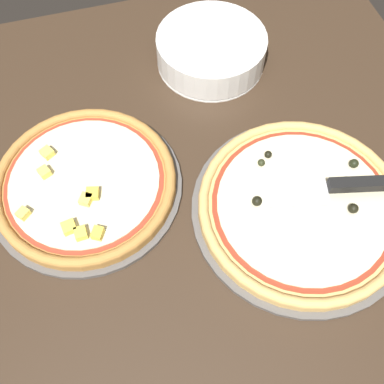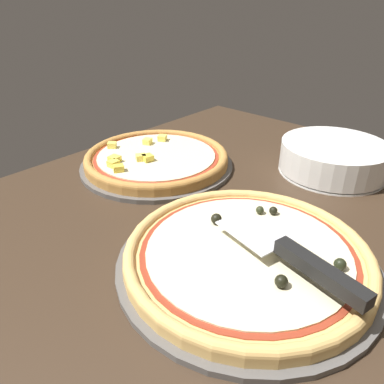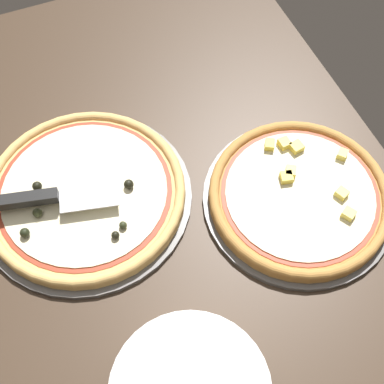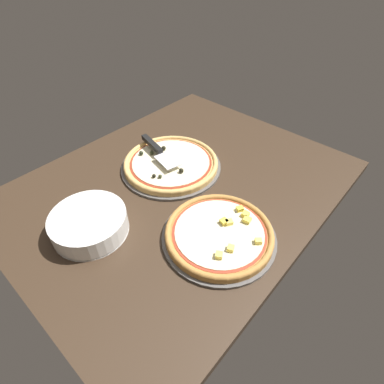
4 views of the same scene
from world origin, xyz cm
name	(u,v)px [view 3 (image 3 of 4)]	position (x,y,z in cm)	size (l,w,h in cm)	color
ground_plane	(143,208)	(0.00, 0.00, -1.80)	(122.93, 97.67, 3.60)	#38281C
pizza_pan_front	(86,197)	(-4.89, -9.38, 0.50)	(39.70, 39.70, 1.00)	#565451
pizza_front	(85,193)	(-4.87, -9.40, 2.31)	(37.32, 37.32, 3.84)	#DBAD60
pizza_pan_back	(298,200)	(10.76, 27.14, 0.50)	(35.73, 35.73, 1.00)	#565451
pizza_back	(300,195)	(10.71, 27.17, 2.37)	(33.59, 33.59, 3.46)	#B77F3D
serving_spatula	(33,199)	(-4.95, -18.21, 5.65)	(9.89, 24.88, 2.00)	silver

